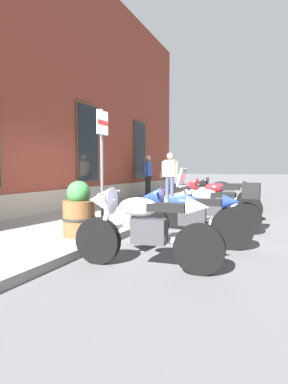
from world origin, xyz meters
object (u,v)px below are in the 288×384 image
Objects in this scene: motorcycle_blue_sport at (185,214)px; motorcycle_black_sport at (222,193)px; pedestrian_tan_coat at (170,173)px; pedestrian_blue_top at (148,173)px; motorcycle_white_sport at (140,225)px; motorcycle_silver_touring at (215,205)px; barrel_planter at (79,212)px; motorcycle_red_sport at (215,197)px; parking_sign at (102,152)px.

motorcycle_black_sport is (4.51, 0.17, 0.02)m from motorcycle_blue_sport.
pedestrian_tan_coat reaches higher than pedestrian_blue_top.
motorcycle_white_sport is 1.16× the size of pedestrian_blue_top.
motorcycle_white_sport is at bearing 171.06° from motorcycle_silver_touring.
motorcycle_silver_touring reaches higher than barrel_planter.
motorcycle_red_sport is 1.04× the size of motorcycle_black_sport.
pedestrian_tan_coat reaches higher than motorcycle_black_sport.
parking_sign is at bearing -164.14° from pedestrian_blue_top.
motorcycle_silver_touring reaches higher than motorcycle_blue_sport.
pedestrian_blue_top is (8.18, 3.36, 0.53)m from motorcycle_white_sport.
parking_sign is at bearing -173.33° from pedestrian_tan_coat.
motorcycle_white_sport is at bearing 171.29° from motorcycle_blue_sport.
motorcycle_black_sport is at bearing -0.35° from motorcycle_white_sport.
motorcycle_blue_sport is 6.47m from pedestrian_tan_coat.
motorcycle_silver_touring is 0.99× the size of motorcycle_black_sport.
pedestrian_tan_coat is at bearing 6.67° from parking_sign.
pedestrian_tan_coat is 1.48m from pedestrian_blue_top.
motorcycle_red_sport is 1.23× the size of pedestrian_tan_coat.
pedestrian_blue_top reaches higher than motorcycle_black_sport.
pedestrian_tan_coat is 6.61m from barrel_planter.
parking_sign is at bearing 161.37° from motorcycle_black_sport.
motorcycle_silver_touring reaches higher than motorcycle_black_sport.
barrel_planter is at bearing 107.57° from motorcycle_blue_sport.
motorcycle_silver_touring is 2.16× the size of barrel_planter.
parking_sign is (-1.28, 1.87, 1.06)m from motorcycle_silver_touring.
motorcycle_silver_touring is 1.18× the size of pedestrian_tan_coat.
motorcycle_red_sport is 5.17m from pedestrian_blue_top.
pedestrian_blue_top is at bearing 42.52° from motorcycle_red_sport.
pedestrian_tan_coat is (7.35, 2.13, 0.55)m from motorcycle_white_sport.
pedestrian_tan_coat is 1.01× the size of pedestrian_blue_top.
motorcycle_blue_sport is 1.96m from parking_sign.
motorcycle_black_sport is (5.85, -0.04, -0.01)m from motorcycle_white_sport.
pedestrian_blue_top is (3.79, 3.48, 0.53)m from motorcycle_red_sport.
motorcycle_white_sport is at bearing -117.64° from barrel_planter.
motorcycle_blue_sport is 0.90× the size of parking_sign.
pedestrian_blue_top is (5.44, 3.79, 0.56)m from motorcycle_silver_touring.
pedestrian_blue_top is at bearing 55.41° from motorcycle_black_sport.
motorcycle_black_sport is 0.91× the size of parking_sign.
motorcycle_blue_sport is at bearing -177.85° from motorcycle_black_sport.
parking_sign reaches higher than pedestrian_tan_coat.
motorcycle_red_sport is (4.39, -0.12, 0.00)m from motorcycle_white_sport.
pedestrian_tan_coat is (4.61, 2.56, 0.57)m from motorcycle_silver_touring.
motorcycle_black_sport is at bearing -124.59° from pedestrian_blue_top.
barrel_planter is (-3.60, 1.64, -0.02)m from motorcycle_red_sport.
pedestrian_tan_coat reaches higher than barrel_planter.
motorcycle_black_sport is 4.15m from pedestrian_blue_top.
motorcycle_black_sport is at bearing -17.07° from barrel_planter.
motorcycle_red_sport is at bearing -24.45° from barrel_planter.
motorcycle_white_sport is at bearing -135.23° from parking_sign.
parking_sign reaches higher than motorcycle_white_sport.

